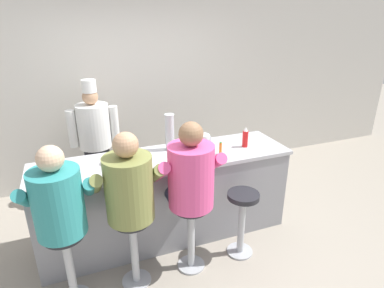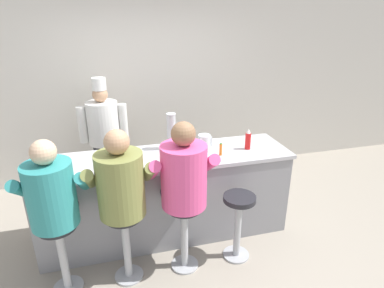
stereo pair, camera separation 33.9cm
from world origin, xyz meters
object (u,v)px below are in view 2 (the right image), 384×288
cereal_bowl (110,157)px  diner_seated_olive (121,188)px  diner_seated_pink (183,179)px  cook_in_whites_near (104,133)px  cup_stack_steel (171,131)px  breakfast_plate (132,160)px  hot_sauce_bottle_orange (221,149)px  mustard_bottle_yellow (179,154)px  diner_seated_teal (53,198)px  ketchup_bottle_red (248,140)px  coffee_mug_blue (183,148)px  coffee_mug_tan (54,163)px  water_pitcher_clear (204,143)px  empty_stool_round (238,217)px

cereal_bowl → diner_seated_olive: diner_seated_olive is taller
cereal_bowl → diner_seated_pink: 0.88m
diner_seated_olive → cook_in_whites_near: cook_in_whites_near is taller
cup_stack_steel → diner_seated_olive: size_ratio=0.27×
cook_in_whites_near → breakfast_plate: bearing=-77.0°
hot_sauce_bottle_orange → mustard_bottle_yellow: bearing=-170.0°
diner_seated_teal → ketchup_bottle_red: bearing=14.5°
mustard_bottle_yellow → diner_seated_pink: bearing=-97.7°
mustard_bottle_yellow → diner_seated_teal: bearing=-163.6°
hot_sauce_bottle_orange → diner_seated_olive: diner_seated_olive is taller
cereal_bowl → coffee_mug_blue: coffee_mug_blue is taller
mustard_bottle_yellow → diner_seated_pink: (-0.05, -0.34, -0.10)m
mustard_bottle_yellow → cup_stack_steel: cup_stack_steel is taller
cereal_bowl → cup_stack_steel: (0.68, 0.13, 0.18)m
coffee_mug_tan → water_pitcher_clear: bearing=0.1°
diner_seated_teal → cup_stack_steel: bearing=32.5°
diner_seated_pink → hot_sauce_bottle_orange: bearing=39.3°
ketchup_bottle_red → coffee_mug_blue: 0.73m
mustard_bottle_yellow → water_pitcher_clear: mustard_bottle_yellow is taller
cereal_bowl → empty_stool_round: (1.19, -0.64, -0.52)m
diner_seated_pink → cook_in_whites_near: bearing=112.2°
mustard_bottle_yellow → cereal_bowl: bearing=158.3°
hot_sauce_bottle_orange → diner_seated_teal: size_ratio=0.09×
coffee_mug_tan → diner_seated_olive: size_ratio=0.09×
hot_sauce_bottle_orange → breakfast_plate: hot_sauce_bottle_orange is taller
coffee_mug_tan → diner_seated_teal: bearing=-85.5°
coffee_mug_tan → diner_seated_teal: 0.58m
ketchup_bottle_red → diner_seated_teal: 2.05m
cup_stack_steel → diner_seated_teal: 1.40m
ketchup_bottle_red → empty_stool_round: size_ratio=0.33×
diner_seated_teal → empty_stool_round: size_ratio=2.05×
mustard_bottle_yellow → diner_seated_pink: 0.36m
cup_stack_steel → cook_in_whites_near: bearing=128.2°
water_pitcher_clear → coffee_mug_tan: (-1.54, -0.00, -0.05)m
water_pitcher_clear → diner_seated_pink: diner_seated_pink is taller
mustard_bottle_yellow → empty_stool_round: size_ratio=0.31×
hot_sauce_bottle_orange → diner_seated_olive: (-1.07, -0.42, -0.07)m
coffee_mug_blue → diner_seated_pink: (-0.15, -0.62, -0.04)m
coffee_mug_blue → water_pitcher_clear: bearing=-11.5°
empty_stool_round → diner_seated_teal: bearing=178.9°
coffee_mug_blue → cook_in_whites_near: cook_in_whites_near is taller
hot_sauce_bottle_orange → diner_seated_pink: (-0.52, -0.42, -0.06)m
coffee_mug_blue → empty_stool_round: bearing=-58.1°
diner_seated_teal → breakfast_plate: bearing=36.4°
breakfast_plate → cereal_bowl: size_ratio=1.68×
cereal_bowl → cook_in_whites_near: size_ratio=0.09×
mustard_bottle_yellow → coffee_mug_tan: size_ratio=1.65×
coffee_mug_blue → empty_stool_round: 0.94m
hot_sauce_bottle_orange → coffee_mug_blue: size_ratio=1.09×
ketchup_bottle_red → hot_sauce_bottle_orange: bearing=-166.2°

